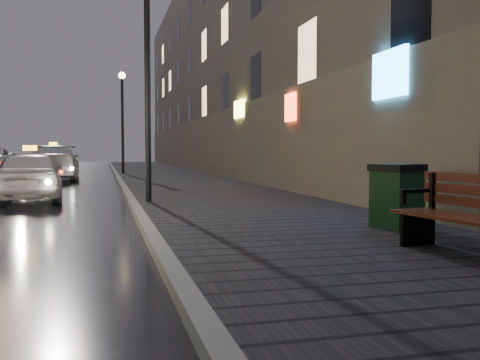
{
  "coord_description": "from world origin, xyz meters",
  "views": [
    {
      "loc": [
        0.81,
        -6.67,
        1.35
      ],
      "look_at": [
        3.06,
        2.07,
        0.85
      ],
      "focal_mm": 40.0,
      "sensor_mm": 36.0,
      "label": 1
    }
  ],
  "objects_px": {
    "taxi_near": "(31,176)",
    "bench": "(470,215)",
    "lamp_far": "(122,110)",
    "trash_bin": "(397,195)",
    "taxi_mid": "(54,163)",
    "car_far": "(46,159)",
    "lamp_near": "(147,58)"
  },
  "relations": [
    {
      "from": "bench",
      "to": "taxi_mid",
      "type": "relative_size",
      "value": 0.35
    },
    {
      "from": "lamp_near",
      "to": "taxi_near",
      "type": "relative_size",
      "value": 1.34
    },
    {
      "from": "taxi_near",
      "to": "taxi_mid",
      "type": "relative_size",
      "value": 0.72
    },
    {
      "from": "lamp_near",
      "to": "trash_bin",
      "type": "xyz_separation_m",
      "value": [
        3.39,
        -5.25,
        -2.84
      ]
    },
    {
      "from": "lamp_near",
      "to": "taxi_mid",
      "type": "bearing_deg",
      "value": 103.88
    },
    {
      "from": "taxi_near",
      "to": "car_far",
      "type": "height_order",
      "value": "car_far"
    },
    {
      "from": "bench",
      "to": "taxi_mid",
      "type": "height_order",
      "value": "taxi_mid"
    },
    {
      "from": "lamp_far",
      "to": "trash_bin",
      "type": "bearing_deg",
      "value": -80.93
    },
    {
      "from": "bench",
      "to": "taxi_near",
      "type": "relative_size",
      "value": 0.48
    },
    {
      "from": "taxi_near",
      "to": "taxi_mid",
      "type": "xyz_separation_m",
      "value": [
        -0.3,
        10.54,
        0.12
      ]
    },
    {
      "from": "taxi_near",
      "to": "car_far",
      "type": "xyz_separation_m",
      "value": [
        -2.15,
        25.97,
        0.06
      ]
    },
    {
      "from": "lamp_far",
      "to": "trash_bin",
      "type": "relative_size",
      "value": 5.34
    },
    {
      "from": "taxi_near",
      "to": "bench",
      "type": "bearing_deg",
      "value": 115.97
    },
    {
      "from": "lamp_near",
      "to": "trash_bin",
      "type": "bearing_deg",
      "value": -57.15
    },
    {
      "from": "lamp_near",
      "to": "taxi_near",
      "type": "xyz_separation_m",
      "value": [
        -2.9,
        2.42,
        -2.82
      ]
    },
    {
      "from": "lamp_far",
      "to": "taxi_near",
      "type": "relative_size",
      "value": 1.34
    },
    {
      "from": "lamp_far",
      "to": "taxi_mid",
      "type": "relative_size",
      "value": 0.96
    },
    {
      "from": "trash_bin",
      "to": "taxi_mid",
      "type": "distance_m",
      "value": 19.37
    },
    {
      "from": "car_far",
      "to": "bench",
      "type": "bearing_deg",
      "value": 101.86
    },
    {
      "from": "lamp_far",
      "to": "car_far",
      "type": "height_order",
      "value": "lamp_far"
    },
    {
      "from": "lamp_far",
      "to": "trash_bin",
      "type": "xyz_separation_m",
      "value": [
        3.39,
        -21.25,
        -2.84
      ]
    },
    {
      "from": "lamp_near",
      "to": "trash_bin",
      "type": "height_order",
      "value": "lamp_near"
    },
    {
      "from": "bench",
      "to": "taxi_near",
      "type": "distance_m",
      "value": 11.52
    },
    {
      "from": "trash_bin",
      "to": "car_far",
      "type": "height_order",
      "value": "car_far"
    },
    {
      "from": "car_far",
      "to": "lamp_far",
      "type": "bearing_deg",
      "value": 111.41
    },
    {
      "from": "bench",
      "to": "car_far",
      "type": "xyz_separation_m",
      "value": [
        -8.03,
        35.87,
        0.12
      ]
    },
    {
      "from": "lamp_far",
      "to": "taxi_mid",
      "type": "height_order",
      "value": "lamp_far"
    },
    {
      "from": "taxi_near",
      "to": "taxi_mid",
      "type": "height_order",
      "value": "taxi_mid"
    },
    {
      "from": "bench",
      "to": "taxi_mid",
      "type": "bearing_deg",
      "value": 98.68
    },
    {
      "from": "taxi_near",
      "to": "trash_bin",
      "type": "bearing_deg",
      "value": 124.6
    },
    {
      "from": "lamp_near",
      "to": "lamp_far",
      "type": "distance_m",
      "value": 16.0
    },
    {
      "from": "trash_bin",
      "to": "taxi_mid",
      "type": "xyz_separation_m",
      "value": [
        -6.59,
        18.21,
        0.14
      ]
    }
  ]
}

